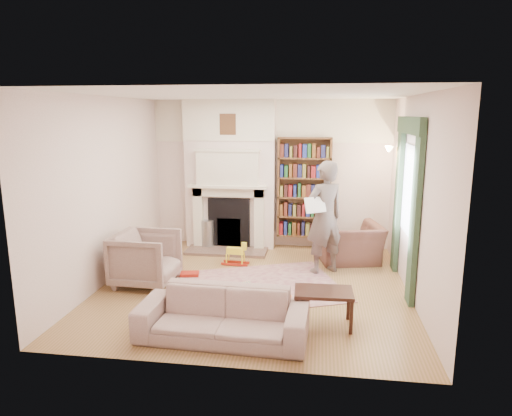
# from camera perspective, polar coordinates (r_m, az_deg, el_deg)

# --- Properties ---
(floor) EXTENTS (4.50, 4.50, 0.00)m
(floor) POSITION_cam_1_polar(r_m,az_deg,el_deg) (6.95, -0.29, -9.75)
(floor) COLOR olive
(floor) RESTS_ON ground
(ceiling) EXTENTS (4.50, 4.50, 0.00)m
(ceiling) POSITION_cam_1_polar(r_m,az_deg,el_deg) (6.47, -0.32, 14.00)
(ceiling) COLOR white
(ceiling) RESTS_ON wall_back
(wall_back) EXTENTS (4.50, 0.00, 4.50)m
(wall_back) POSITION_cam_1_polar(r_m,az_deg,el_deg) (8.77, 1.84, 4.24)
(wall_back) COLOR white
(wall_back) RESTS_ON floor
(wall_front) EXTENTS (4.50, 0.00, 4.50)m
(wall_front) POSITION_cam_1_polar(r_m,az_deg,el_deg) (4.40, -4.57, -3.38)
(wall_front) COLOR white
(wall_front) RESTS_ON floor
(wall_left) EXTENTS (0.00, 4.50, 4.50)m
(wall_left) POSITION_cam_1_polar(r_m,az_deg,el_deg) (7.24, -18.23, 2.05)
(wall_left) COLOR white
(wall_left) RESTS_ON floor
(wall_right) EXTENTS (0.00, 4.50, 4.50)m
(wall_right) POSITION_cam_1_polar(r_m,az_deg,el_deg) (6.63, 19.32, 1.12)
(wall_right) COLOR white
(wall_right) RESTS_ON floor
(fireplace) EXTENTS (1.70, 0.58, 2.80)m
(fireplace) POSITION_cam_1_polar(r_m,az_deg,el_deg) (8.69, -3.24, 4.07)
(fireplace) COLOR white
(fireplace) RESTS_ON floor
(bookcase) EXTENTS (1.00, 0.24, 1.85)m
(bookcase) POSITION_cam_1_polar(r_m,az_deg,el_deg) (8.63, 6.03, 2.55)
(bookcase) COLOR brown
(bookcase) RESTS_ON floor
(window) EXTENTS (0.02, 0.90, 1.30)m
(window) POSITION_cam_1_polar(r_m,az_deg,el_deg) (7.00, 18.61, 2.13)
(window) COLOR silver
(window) RESTS_ON wall_right
(curtain_left) EXTENTS (0.07, 0.32, 2.40)m
(curtain_left) POSITION_cam_1_polar(r_m,az_deg,el_deg) (6.37, 19.27, -1.12)
(curtain_left) COLOR #2E432B
(curtain_left) RESTS_ON floor
(curtain_right) EXTENTS (0.07, 0.32, 2.40)m
(curtain_right) POSITION_cam_1_polar(r_m,az_deg,el_deg) (7.72, 17.32, 1.17)
(curtain_right) COLOR #2E432B
(curtain_right) RESTS_ON floor
(pelmet) EXTENTS (0.09, 1.70, 0.24)m
(pelmet) POSITION_cam_1_polar(r_m,az_deg,el_deg) (6.91, 18.75, 9.76)
(pelmet) COLOR #2E432B
(pelmet) RESTS_ON wall_right
(wall_sconce) EXTENTS (0.20, 0.24, 0.24)m
(wall_sconce) POSITION_cam_1_polar(r_m,az_deg,el_deg) (8.00, 15.97, 6.67)
(wall_sconce) COLOR gold
(wall_sconce) RESTS_ON wall_right
(rug) EXTENTS (2.85, 2.54, 0.01)m
(rug) POSITION_cam_1_polar(r_m,az_deg,el_deg) (6.93, 0.38, -9.74)
(rug) COLOR #C0A691
(rug) RESTS_ON floor
(armchair_reading) EXTENTS (1.22, 1.12, 0.67)m
(armchair_reading) POSITION_cam_1_polar(r_m,az_deg,el_deg) (8.10, 11.59, -4.32)
(armchair_reading) COLOR #542C2D
(armchair_reading) RESTS_ON floor
(armchair_left) EXTENTS (0.92, 0.90, 0.81)m
(armchair_left) POSITION_cam_1_polar(r_m,az_deg,el_deg) (7.10, -13.59, -6.15)
(armchair_left) COLOR #A19485
(armchair_left) RESTS_ON floor
(sofa) EXTENTS (1.97, 0.83, 0.57)m
(sofa) POSITION_cam_1_polar(r_m,az_deg,el_deg) (5.37, -4.22, -13.23)
(sofa) COLOR #BDAD9C
(sofa) RESTS_ON floor
(man_reading) EXTENTS (0.80, 0.73, 1.83)m
(man_reading) POSITION_cam_1_polar(r_m,az_deg,el_deg) (7.36, 8.55, -1.19)
(man_reading) COLOR #5E504B
(man_reading) RESTS_ON floor
(newspaper) EXTENTS (0.35, 0.28, 0.24)m
(newspaper) POSITION_cam_1_polar(r_m,az_deg,el_deg) (7.11, 7.41, 0.39)
(newspaper) COLOR white
(newspaper) RESTS_ON man_reading
(coffee_table) EXTENTS (0.71, 0.47, 0.45)m
(coffee_table) POSITION_cam_1_polar(r_m,az_deg,el_deg) (5.74, 8.39, -12.25)
(coffee_table) COLOR black
(coffee_table) RESTS_ON floor
(paraffin_heater) EXTENTS (0.26, 0.26, 0.55)m
(paraffin_heater) POSITION_cam_1_polar(r_m,az_deg,el_deg) (8.80, -6.05, -3.28)
(paraffin_heater) COLOR #93949A
(paraffin_heater) RESTS_ON floor
(rocking_horse) EXTENTS (0.47, 0.22, 0.40)m
(rocking_horse) POSITION_cam_1_polar(r_m,az_deg,el_deg) (7.82, -2.61, -5.70)
(rocking_horse) COLOR yellow
(rocking_horse) RESTS_ON rug
(board_game) EXTENTS (0.46, 0.46, 0.03)m
(board_game) POSITION_cam_1_polar(r_m,az_deg,el_deg) (6.84, -1.87, -9.88)
(board_game) COLOR #F0C754
(board_game) RESTS_ON rug
(game_box_lid) EXTENTS (0.32, 0.24, 0.05)m
(game_box_lid) POSITION_cam_1_polar(r_m,az_deg,el_deg) (7.42, -8.28, -8.15)
(game_box_lid) COLOR #9F1F12
(game_box_lid) RESTS_ON rug
(comic_annuals) EXTENTS (0.76, 0.49, 0.02)m
(comic_annuals) POSITION_cam_1_polar(r_m,az_deg,el_deg) (6.44, 0.97, -11.36)
(comic_annuals) COLOR red
(comic_annuals) RESTS_ON rug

